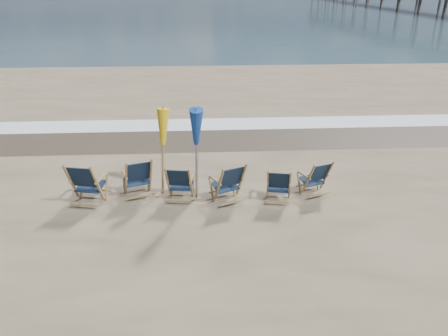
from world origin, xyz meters
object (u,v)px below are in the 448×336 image
object	(u,v)px
beach_chair_2	(191,184)
umbrella_blue	(196,127)
beach_chair_5	(327,177)
beach_chair_3	(241,181)
beach_chair_1	(151,176)
umbrella_yellow	(161,132)
beach_chair_4	(290,187)
beach_chair_0	(97,185)

from	to	relation	value
beach_chair_2	umbrella_blue	world-z (taller)	umbrella_blue
beach_chair_5	beach_chair_3	bearing A→B (deg)	-14.45
beach_chair_1	umbrella_yellow	size ratio (longest dim) A/B	0.50
beach_chair_4	beach_chair_3	bearing A→B (deg)	0.00
beach_chair_2	umbrella_yellow	size ratio (longest dim) A/B	0.46
beach_chair_1	beach_chair_3	bearing A→B (deg)	149.57
beach_chair_4	umbrella_blue	distance (m)	2.52
beach_chair_4	umbrella_yellow	xyz separation A→B (m)	(-2.89, 0.84, 1.08)
beach_chair_2	beach_chair_5	xyz separation A→B (m)	(3.23, 0.25, -0.01)
beach_chair_3	umbrella_blue	world-z (taller)	umbrella_blue
beach_chair_3	beach_chair_5	bearing A→B (deg)	162.20
umbrella_blue	beach_chair_3	bearing A→B (deg)	-1.78
beach_chair_1	beach_chair_5	world-z (taller)	beach_chair_1
beach_chair_1	umbrella_yellow	world-z (taller)	umbrella_yellow
beach_chair_3	beach_chair_5	size ratio (longest dim) A/B	1.10
beach_chair_0	beach_chair_4	bearing A→B (deg)	-168.81
beach_chair_0	umbrella_yellow	distance (m)	1.88
beach_chair_1	beach_chair_2	distance (m)	1.03
umbrella_yellow	beach_chair_0	bearing A→B (deg)	-152.65
beach_chair_4	umbrella_blue	size ratio (longest dim) A/B	0.38
beach_chair_3	beach_chair_2	bearing A→B (deg)	-23.49
beach_chair_4	umbrella_blue	world-z (taller)	umbrella_blue
beach_chair_0	beach_chair_4	xyz separation A→B (m)	(4.32, -0.10, -0.11)
beach_chair_5	beach_chair_2	bearing A→B (deg)	-16.51
beach_chair_0	beach_chair_3	distance (m)	3.24
umbrella_blue	beach_chair_2	bearing A→B (deg)	-162.29
beach_chair_3	beach_chair_4	distance (m)	1.10
beach_chair_2	beach_chair_5	size ratio (longest dim) A/B	1.02
beach_chair_0	beach_chair_4	world-z (taller)	beach_chair_0
beach_chair_1	beach_chair_5	distance (m)	4.17
beach_chair_2	beach_chair_4	distance (m)	2.26
umbrella_blue	beach_chair_5	bearing A→B (deg)	3.76
beach_chair_0	umbrella_yellow	xyz separation A→B (m)	(1.43, 0.74, 0.97)
beach_chair_0	umbrella_yellow	size ratio (longest dim) A/B	0.54
beach_chair_0	beach_chair_5	distance (m)	5.31
beach_chair_4	umbrella_yellow	world-z (taller)	umbrella_yellow
beach_chair_1	beach_chair_3	xyz separation A→B (m)	(2.11, -0.41, -0.00)
beach_chair_2	beach_chair_5	world-z (taller)	beach_chair_2
umbrella_yellow	beach_chair_5	bearing A→B (deg)	-5.79
beach_chair_0	beach_chair_4	distance (m)	4.32
umbrella_blue	beach_chair_1	bearing A→B (deg)	160.97
beach_chair_0	beach_chair_2	world-z (taller)	beach_chair_0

